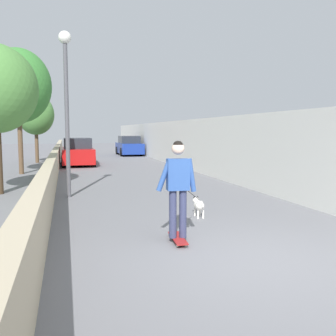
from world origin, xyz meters
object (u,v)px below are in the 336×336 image
Objects in this scene: person_skateboarder at (178,181)px; car_near at (78,152)px; tree_left_far at (18,86)px; skateboard at (178,238)px; car_far at (129,146)px; tree_left_mid at (36,115)px; lamp_post at (66,86)px; dog at (198,205)px.

car_near is at bearing 4.36° from person_skateboarder.
tree_left_far reaches higher than car_near.
tree_left_far is 12.93m from skateboard.
car_near is (15.67, 1.20, -0.36)m from person_skateboarder.
skateboard is 23.53m from car_far.
lamp_post reaches higher than tree_left_mid.
skateboard is at bearing 172.52° from car_far.
tree_left_far is 3.29× the size of person_skateboarder.
tree_left_mid is 18.31m from skateboard.
car_near reaches higher than skateboard.
skateboard is 1.01m from person_skateboarder.
car_near is (15.67, 1.20, 0.65)m from skateboard.
tree_left_mid is 8.92m from car_far.
skateboard is (-11.74, -3.81, -3.85)m from tree_left_far.
person_skateboarder is 15.72m from car_near.
car_far is (21.62, -2.06, 0.44)m from dog.
car_far is (23.32, -3.06, 0.65)m from skateboard.
car_far is (11.58, -6.87, -3.21)m from tree_left_far.
car_near is at bearing -3.25° from lamp_post.
lamp_post is 1.13× the size of car_near.
tree_left_mid is 5.11× the size of skateboard.
dog is 0.50× the size of car_far.
lamp_post is 10.87m from car_near.
car_near is at bearing -33.66° from tree_left_far.
car_near is at bearing 150.91° from car_far.
tree_left_far is 1.17× the size of lamp_post.
tree_left_far is at bearing 146.34° from car_near.
tree_left_far reaches higher than lamp_post.
dog is (1.70, -1.01, -0.80)m from person_skateboarder.
tree_left_far reaches higher than tree_left_mid.
dog is (-16.05, -4.55, -2.64)m from tree_left_mid.
tree_left_far reaches higher than dog.
lamp_post is (-6.64, -2.01, -0.71)m from tree_left_far.
tree_left_mid reaches higher than car_far.
person_skateboarder is at bearing 149.29° from dog.
car_near is 1.05× the size of car_far.
lamp_post is at bearing 165.07° from car_far.
tree_left_mid is 16.89m from dog.
person_skateboarder is at bearing -162.03° from tree_left_far.
dog is at bearing -140.53° from lamp_post.
tree_left_mid is 1.03× the size of car_far.
dog is at bearing -171.04° from car_near.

